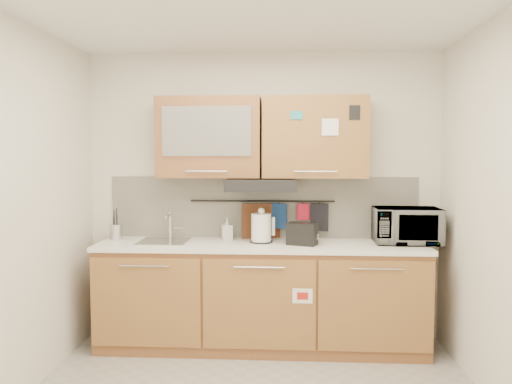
# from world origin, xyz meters

# --- Properties ---
(ceiling) EXTENTS (3.20, 3.20, 0.00)m
(ceiling) POSITION_xyz_m (0.00, 0.00, 2.60)
(ceiling) COLOR white
(ceiling) RESTS_ON wall_back
(wall_back) EXTENTS (3.20, 0.00, 3.20)m
(wall_back) POSITION_xyz_m (0.00, 1.50, 1.30)
(wall_back) COLOR silver
(wall_back) RESTS_ON ground
(wall_left) EXTENTS (0.00, 3.00, 3.00)m
(wall_left) POSITION_xyz_m (-1.60, 0.00, 1.30)
(wall_left) COLOR silver
(wall_left) RESTS_ON ground
(base_cabinet) EXTENTS (2.80, 0.64, 0.88)m
(base_cabinet) POSITION_xyz_m (0.00, 1.19, 0.41)
(base_cabinet) COLOR #986236
(base_cabinet) RESTS_ON floor
(countertop) EXTENTS (2.82, 0.62, 0.04)m
(countertop) POSITION_xyz_m (0.00, 1.19, 0.90)
(countertop) COLOR white
(countertop) RESTS_ON base_cabinet
(backsplash) EXTENTS (2.80, 0.02, 0.56)m
(backsplash) POSITION_xyz_m (0.00, 1.49, 1.20)
(backsplash) COLOR silver
(backsplash) RESTS_ON countertop
(upper_cabinets) EXTENTS (1.82, 0.37, 0.70)m
(upper_cabinets) POSITION_xyz_m (-0.00, 1.32, 1.83)
(upper_cabinets) COLOR #986236
(upper_cabinets) RESTS_ON wall_back
(range_hood) EXTENTS (0.60, 0.46, 0.10)m
(range_hood) POSITION_xyz_m (0.00, 1.25, 1.42)
(range_hood) COLOR black
(range_hood) RESTS_ON upper_cabinets
(sink) EXTENTS (0.42, 0.40, 0.26)m
(sink) POSITION_xyz_m (-0.85, 1.21, 0.92)
(sink) COLOR silver
(sink) RESTS_ON countertop
(utensil_rail) EXTENTS (1.30, 0.02, 0.02)m
(utensil_rail) POSITION_xyz_m (0.00, 1.45, 1.26)
(utensil_rail) COLOR black
(utensil_rail) RESTS_ON backsplash
(utensil_crock) EXTENTS (0.13, 0.13, 0.28)m
(utensil_crock) POSITION_xyz_m (-1.30, 1.27, 0.99)
(utensil_crock) COLOR silver
(utensil_crock) RESTS_ON countertop
(kettle) EXTENTS (0.23, 0.22, 0.30)m
(kettle) POSITION_xyz_m (0.00, 1.22, 1.04)
(kettle) COLOR white
(kettle) RESTS_ON countertop
(toaster) EXTENTS (0.28, 0.22, 0.19)m
(toaster) POSITION_xyz_m (0.35, 1.12, 1.01)
(toaster) COLOR black
(toaster) RESTS_ON countertop
(microwave) EXTENTS (0.56, 0.38, 0.31)m
(microwave) POSITION_xyz_m (1.25, 1.25, 1.07)
(microwave) COLOR #999999
(microwave) RESTS_ON countertop
(soap_bottle) EXTENTS (0.11, 0.11, 0.20)m
(soap_bottle) POSITION_xyz_m (-0.31, 1.36, 1.02)
(soap_bottle) COLOR #999999
(soap_bottle) RESTS_ON countertop
(cutting_board) EXTENTS (0.35, 0.11, 0.44)m
(cutting_board) POSITION_xyz_m (-0.01, 1.44, 1.02)
(cutting_board) COLOR brown
(cutting_board) RESTS_ON utensil_rail
(oven_mitt) EXTENTS (0.14, 0.09, 0.23)m
(oven_mitt) POSITION_xyz_m (0.16, 1.44, 1.13)
(oven_mitt) COLOR navy
(oven_mitt) RESTS_ON utensil_rail
(dark_pouch) EXTENTS (0.16, 0.07, 0.25)m
(dark_pouch) POSITION_xyz_m (0.52, 1.44, 1.12)
(dark_pouch) COLOR black
(dark_pouch) RESTS_ON utensil_rail
(pot_holder) EXTENTS (0.12, 0.06, 0.15)m
(pot_holder) POSITION_xyz_m (0.37, 1.44, 1.17)
(pot_holder) COLOR red
(pot_holder) RESTS_ON utensil_rail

